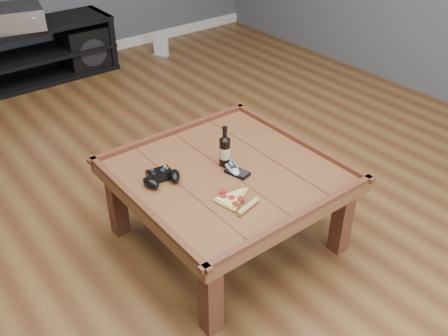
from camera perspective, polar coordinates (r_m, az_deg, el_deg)
ground at (r=2.75m, az=0.31°, el=-8.15°), size 6.00×6.00×0.00m
baseboard at (r=5.10m, az=-21.41°, el=10.76°), size 5.00×0.02×0.10m
coffee_table at (r=2.51m, az=0.34°, el=-1.46°), size 1.03×1.03×0.48m
media_console at (r=4.81m, az=-20.91°, el=12.12°), size 1.40×0.45×0.50m
beer_bottle at (r=2.48m, az=0.09°, el=2.07°), size 0.06×0.06×0.22m
game_controller at (r=2.40m, az=-7.16°, el=-1.04°), size 0.20×0.15×0.06m
pizza_slice at (r=2.27m, az=1.14°, el=-3.72°), size 0.20×0.28×0.03m
smartphone at (r=2.45m, az=1.55°, el=-0.51°), size 0.09×0.13×0.02m
remote_control at (r=2.49m, az=0.77°, el=0.33°), size 0.12×0.20×0.03m
av_receiver at (r=4.67m, az=-23.11°, el=15.53°), size 0.58×0.51×0.17m
subwoofer at (r=4.98m, az=-15.65°, el=13.20°), size 0.41×0.41×0.40m
game_console at (r=5.15m, az=-7.21°, el=13.57°), size 0.15×0.19×0.21m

